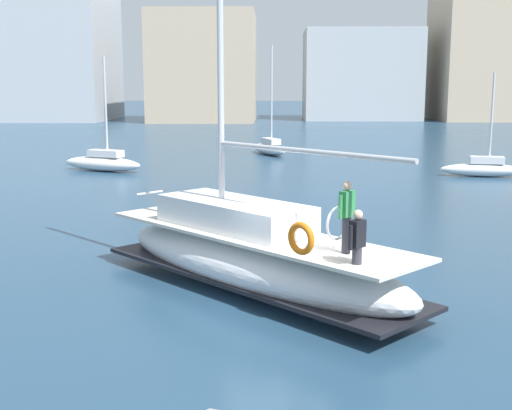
{
  "coord_description": "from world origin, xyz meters",
  "views": [
    {
      "loc": [
        -0.16,
        -15.07,
        5.06
      ],
      "look_at": [
        -0.63,
        3.05,
        1.8
      ],
      "focal_mm": 47.04,
      "sensor_mm": 36.0,
      "label": 1
    }
  ],
  "objects_px": {
    "main_sailboat": "(252,254)",
    "moored_sloop_near": "(483,168)",
    "moored_sloop_far": "(103,162)",
    "moored_catamaran": "(270,147)"
  },
  "relations": [
    {
      "from": "main_sailboat",
      "to": "moored_sloop_near",
      "type": "height_order",
      "value": "main_sailboat"
    },
    {
      "from": "moored_sloop_near",
      "to": "moored_sloop_far",
      "type": "relative_size",
      "value": 0.85
    },
    {
      "from": "moored_sloop_near",
      "to": "moored_sloop_far",
      "type": "xyz_separation_m",
      "value": [
        -21.82,
        1.88,
        0.07
      ]
    },
    {
      "from": "moored_sloop_near",
      "to": "main_sailboat",
      "type": "bearing_deg",
      "value": -119.89
    },
    {
      "from": "moored_sloop_far",
      "to": "moored_catamaran",
      "type": "height_order",
      "value": "moored_catamaran"
    },
    {
      "from": "moored_sloop_near",
      "to": "moored_catamaran",
      "type": "height_order",
      "value": "moored_catamaran"
    },
    {
      "from": "moored_sloop_far",
      "to": "moored_catamaran",
      "type": "xyz_separation_m",
      "value": [
        9.84,
        9.72,
        0.0
      ]
    },
    {
      "from": "main_sailboat",
      "to": "moored_sloop_far",
      "type": "distance_m",
      "value": 25.05
    },
    {
      "from": "main_sailboat",
      "to": "moored_catamaran",
      "type": "distance_m",
      "value": 32.86
    },
    {
      "from": "main_sailboat",
      "to": "moored_sloop_near",
      "type": "relative_size",
      "value": 2.16
    }
  ]
}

